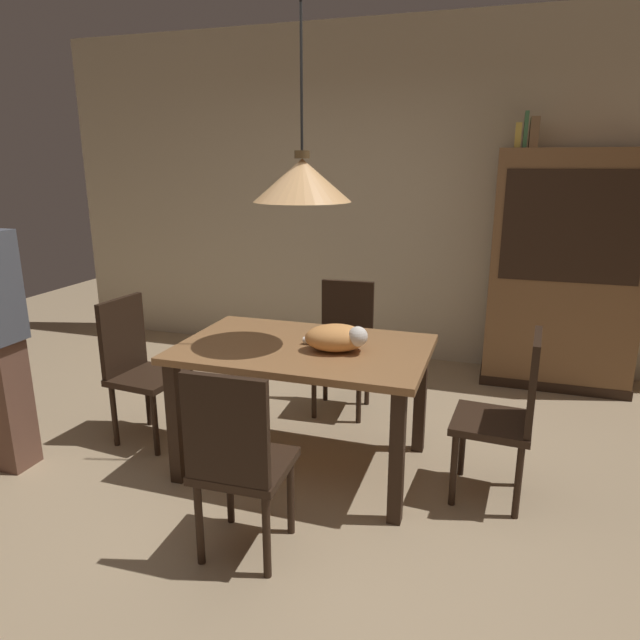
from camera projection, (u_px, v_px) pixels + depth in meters
ground at (285, 509)px, 2.98m from camera, size 10.00×10.00×0.00m
back_wall at (392, 197)px, 5.01m from camera, size 6.40×0.10×2.90m
dining_table at (304, 362)px, 3.25m from camera, size 1.40×0.90×0.75m
chair_left_side at (138, 364)px, 3.63m from camera, size 0.44×0.44×0.93m
chair_right_side at (509, 411)px, 2.95m from camera, size 0.43×0.43×0.93m
chair_near_front at (237, 458)px, 2.48m from camera, size 0.41×0.41×0.93m
chair_far_back at (344, 341)px, 4.09m from camera, size 0.42×0.42×0.93m
cat_sleeping at (338, 338)px, 3.11m from camera, size 0.40×0.31×0.16m
pendant_lamp at (302, 180)px, 2.97m from camera, size 0.52×0.52×1.30m
hutch_bookcase at (563, 276)px, 4.44m from camera, size 1.12×0.45×1.85m
book_yellow_short at (518, 136)px, 4.28m from camera, size 0.04×0.20×0.18m
book_green_slim at (526, 130)px, 4.25m from camera, size 0.03×0.20×0.26m
book_brown_thick at (534, 133)px, 4.24m from camera, size 0.06×0.24×0.22m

